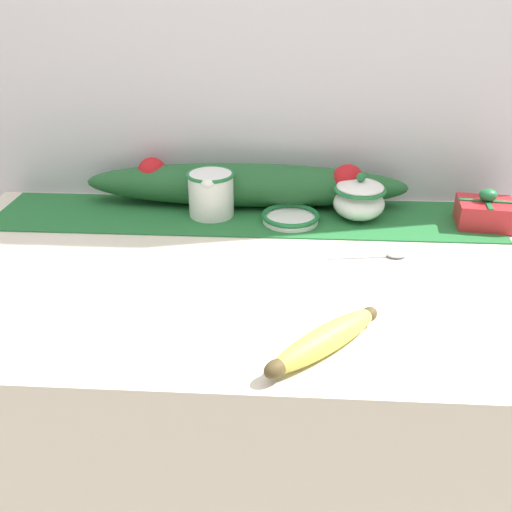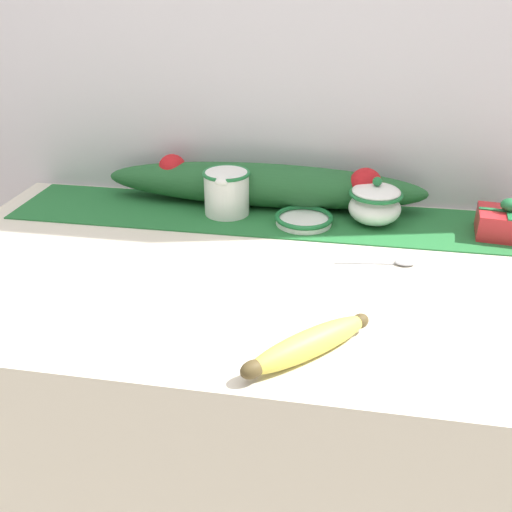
{
  "view_description": "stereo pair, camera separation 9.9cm",
  "coord_description": "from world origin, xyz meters",
  "px_view_note": "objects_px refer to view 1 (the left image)",
  "views": [
    {
      "loc": [
        0.1,
        -0.94,
        1.37
      ],
      "look_at": [
        0.05,
        -0.05,
        0.92
      ],
      "focal_mm": 40.0,
      "sensor_mm": 36.0,
      "label": 1
    },
    {
      "loc": [
        0.2,
        -0.92,
        1.37
      ],
      "look_at": [
        0.05,
        -0.05,
        0.92
      ],
      "focal_mm": 40.0,
      "sensor_mm": 36.0,
      "label": 2
    }
  ],
  "objects_px": {
    "spoon": "(392,255)",
    "gift_box": "(485,212)",
    "sugar_bowl": "(359,199)",
    "small_dish": "(290,217)",
    "cream_pitcher": "(211,192)",
    "banana": "(325,340)"
  },
  "relations": [
    {
      "from": "spoon",
      "to": "gift_box",
      "type": "relative_size",
      "value": 1.23
    },
    {
      "from": "sugar_bowl",
      "to": "spoon",
      "type": "relative_size",
      "value": 0.74
    },
    {
      "from": "sugar_bowl",
      "to": "small_dish",
      "type": "height_order",
      "value": "sugar_bowl"
    },
    {
      "from": "cream_pitcher",
      "to": "gift_box",
      "type": "distance_m",
      "value": 0.59
    },
    {
      "from": "banana",
      "to": "gift_box",
      "type": "relative_size",
      "value": 1.49
    },
    {
      "from": "banana",
      "to": "spoon",
      "type": "height_order",
      "value": "banana"
    },
    {
      "from": "cream_pitcher",
      "to": "spoon",
      "type": "relative_size",
      "value": 0.8
    },
    {
      "from": "sugar_bowl",
      "to": "spoon",
      "type": "xyz_separation_m",
      "value": [
        0.05,
        -0.18,
        -0.04
      ]
    },
    {
      "from": "small_dish",
      "to": "gift_box",
      "type": "height_order",
      "value": "gift_box"
    },
    {
      "from": "gift_box",
      "to": "sugar_bowl",
      "type": "bearing_deg",
      "value": 175.87
    },
    {
      "from": "cream_pitcher",
      "to": "small_dish",
      "type": "xyz_separation_m",
      "value": [
        0.18,
        -0.03,
        -0.04
      ]
    },
    {
      "from": "cream_pitcher",
      "to": "sugar_bowl",
      "type": "relative_size",
      "value": 1.08
    },
    {
      "from": "banana",
      "to": "gift_box",
      "type": "bearing_deg",
      "value": 52.62
    },
    {
      "from": "cream_pitcher",
      "to": "sugar_bowl",
      "type": "bearing_deg",
      "value": -0.21
    },
    {
      "from": "banana",
      "to": "gift_box",
      "type": "distance_m",
      "value": 0.6
    },
    {
      "from": "cream_pitcher",
      "to": "sugar_bowl",
      "type": "xyz_separation_m",
      "value": [
        0.32,
        -0.0,
        -0.01
      ]
    },
    {
      "from": "sugar_bowl",
      "to": "gift_box",
      "type": "bearing_deg",
      "value": -4.13
    },
    {
      "from": "spoon",
      "to": "banana",
      "type": "bearing_deg",
      "value": -122.87
    },
    {
      "from": "cream_pitcher",
      "to": "small_dish",
      "type": "distance_m",
      "value": 0.18
    },
    {
      "from": "gift_box",
      "to": "spoon",
      "type": "bearing_deg",
      "value": -143.34
    },
    {
      "from": "sugar_bowl",
      "to": "cream_pitcher",
      "type": "bearing_deg",
      "value": 179.79
    },
    {
      "from": "banana",
      "to": "small_dish",
      "type": "bearing_deg",
      "value": 96.42
    }
  ]
}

